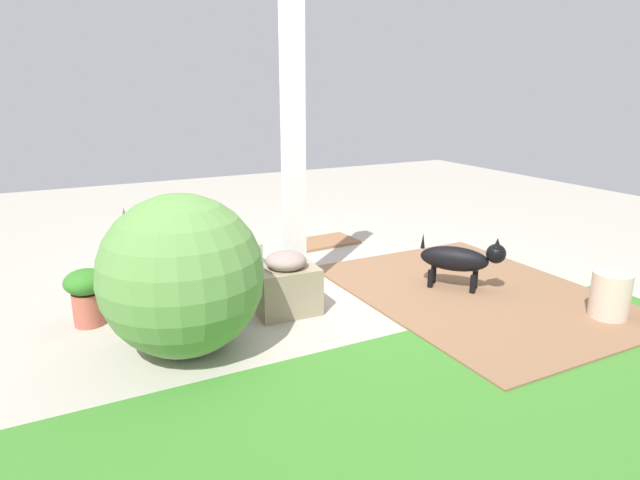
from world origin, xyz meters
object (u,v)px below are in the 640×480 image
object	(u,v)px
dog	(460,259)
ceramic_urn	(610,296)
stone_planter_mid	(286,285)
porch_pillar	(293,137)
terracotta_pot_tall	(146,272)
stone_planter_nearest	(233,252)
terracotta_pot_spiky	(127,246)
round_shrub	(182,275)
doormat	(324,242)
terracotta_pot_broad	(87,293)

from	to	relation	value
dog	ceramic_urn	xyz separation A→B (m)	(-0.58, 0.94, -0.10)
stone_planter_mid	porch_pillar	bearing A→B (deg)	-122.38
stone_planter_mid	terracotta_pot_tall	distance (m)	1.15
stone_planter_nearest	stone_planter_mid	size ratio (longest dim) A/B	1.00
terracotta_pot_spiky	dog	world-z (taller)	terracotta_pot_spiky
round_shrub	terracotta_pot_tall	xyz separation A→B (m)	(0.05, -1.02, -0.28)
porch_pillar	stone_planter_mid	bearing A→B (deg)	57.62
terracotta_pot_tall	doormat	bearing A→B (deg)	-159.24
ceramic_urn	terracotta_pot_tall	bearing A→B (deg)	-33.86
ceramic_urn	doormat	distance (m)	2.85
terracotta_pot_tall	ceramic_urn	world-z (taller)	terracotta_pot_tall
terracotta_pot_broad	doormat	distance (m)	2.66
stone_planter_mid	terracotta_pot_spiky	bearing A→B (deg)	-54.02
porch_pillar	terracotta_pot_spiky	size ratio (longest dim) A/B	3.86
doormat	porch_pillar	bearing A→B (deg)	52.35
stone_planter_mid	round_shrub	world-z (taller)	round_shrub
terracotta_pot_spiky	ceramic_urn	bearing A→B (deg)	140.23
porch_pillar	round_shrub	size ratio (longest dim) A/B	2.46
doormat	dog	bearing A→B (deg)	100.93
round_shrub	doormat	world-z (taller)	round_shrub
terracotta_pot_broad	terracotta_pot_tall	xyz separation A→B (m)	(-0.45, -0.31, -0.01)
ceramic_urn	round_shrub	bearing A→B (deg)	-17.94
porch_pillar	stone_planter_mid	xyz separation A→B (m)	(0.26, 0.40, -1.03)
stone_planter_mid	ceramic_urn	bearing A→B (deg)	149.73
stone_planter_mid	round_shrub	bearing A→B (deg)	17.76
round_shrub	ceramic_urn	distance (m)	3.00
stone_planter_nearest	doormat	xyz separation A→B (m)	(-1.18, -0.48, -0.19)
terracotta_pot_spiky	doormat	distance (m)	2.07
terracotta_pot_tall	dog	bearing A→B (deg)	156.73
stone_planter_nearest	terracotta_pot_spiky	bearing A→B (deg)	-15.93
stone_planter_mid	round_shrub	distance (m)	0.91
round_shrub	terracotta_pot_broad	xyz separation A→B (m)	(0.51, -0.71, -0.27)
stone_planter_mid	dog	world-z (taller)	stone_planter_mid
porch_pillar	stone_planter_mid	world-z (taller)	porch_pillar
porch_pillar	doormat	size ratio (longest dim) A/B	3.63
terracotta_pot_broad	terracotta_pot_tall	size ratio (longest dim) A/B	0.65
porch_pillar	dog	xyz separation A→B (m)	(-1.19, 0.64, -0.98)
terracotta_pot_broad	round_shrub	bearing A→B (deg)	125.41
terracotta_pot_broad	doormat	bearing A→B (deg)	-156.52
dog	doormat	world-z (taller)	dog
terracotta_pot_broad	porch_pillar	bearing A→B (deg)	178.26
round_shrub	dog	world-z (taller)	round_shrub
stone_planter_mid	doormat	bearing A→B (deg)	-126.30
terracotta_pot_broad	ceramic_urn	xyz separation A→B (m)	(-3.35, 1.63, -0.06)
terracotta_pot_broad	stone_planter_mid	bearing A→B (deg)	161.12
terracotta_pot_broad	ceramic_urn	size ratio (longest dim) A/B	1.17
doormat	ceramic_urn	bearing A→B (deg)	108.74
round_shrub	terracotta_pot_tall	world-z (taller)	round_shrub
terracotta_pot_broad	doormat	size ratio (longest dim) A/B	0.59
terracotta_pot_tall	doormat	world-z (taller)	terracotta_pot_tall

